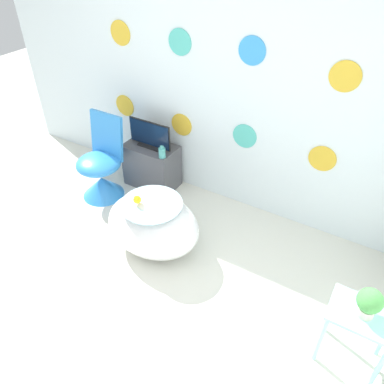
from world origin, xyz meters
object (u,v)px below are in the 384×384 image
Objects in this scene: tv at (150,136)px; vase at (162,152)px; bathtub at (153,224)px; potted_plant_left at (369,302)px; chair at (101,173)px.

vase is at bearing -26.70° from tv.
potted_plant_left reaches higher than bathtub.
chair reaches higher than tv.
chair is at bearing 168.39° from potted_plant_left.
chair is 6.92× the size of vase.
potted_plant_left is at bearing -22.71° from tv.
vase is 2.27m from potted_plant_left.
chair is (-0.92, 0.36, 0.01)m from bathtub.
vase is 0.61× the size of potted_plant_left.
tv is at bearing 126.57° from bathtub.
vase is at bearing 28.64° from chair.
chair reaches higher than potted_plant_left.
potted_plant_left reaches higher than vase.
tv is 0.27m from vase.
vase is (0.57, 0.31, 0.27)m from chair.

